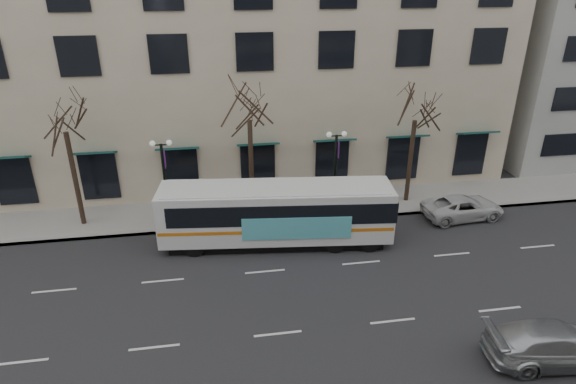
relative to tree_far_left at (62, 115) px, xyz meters
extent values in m
plane|color=black|center=(10.00, -8.80, -6.70)|extent=(160.00, 160.00, 0.00)
cube|color=gray|center=(15.00, 0.20, -6.62)|extent=(80.00, 4.00, 0.15)
cylinder|color=black|center=(0.00, 0.00, -3.83)|extent=(0.28, 0.28, 5.74)
cylinder|color=black|center=(10.00, 0.00, -3.72)|extent=(0.28, 0.28, 5.95)
cylinder|color=black|center=(20.00, 0.00, -3.97)|extent=(0.28, 0.28, 5.46)
cylinder|color=black|center=(5.00, -0.60, -4.20)|extent=(0.16, 0.16, 5.00)
cylinder|color=black|center=(5.00, -0.60, -6.55)|extent=(0.36, 0.36, 0.30)
cube|color=black|center=(5.00, -0.60, -1.75)|extent=(0.90, 0.06, 0.06)
sphere|color=silver|center=(4.55, -0.60, -1.65)|extent=(0.32, 0.32, 0.32)
sphere|color=silver|center=(5.45, -0.60, -1.65)|extent=(0.32, 0.32, 0.32)
cube|color=#561E72|center=(5.12, -0.60, -2.60)|extent=(0.04, 0.45, 1.00)
cylinder|color=black|center=(15.00, -0.60, -4.20)|extent=(0.16, 0.16, 5.00)
cylinder|color=black|center=(15.00, -0.60, -6.55)|extent=(0.36, 0.36, 0.30)
cube|color=black|center=(15.00, -0.60, -1.75)|extent=(0.90, 0.06, 0.06)
sphere|color=silver|center=(14.55, -0.60, -1.65)|extent=(0.32, 0.32, 0.32)
sphere|color=silver|center=(15.45, -0.60, -1.65)|extent=(0.32, 0.32, 0.32)
cube|color=#561E72|center=(15.12, -0.60, -2.60)|extent=(0.04, 0.45, 1.00)
cube|color=silver|center=(10.97, -3.74, -4.81)|extent=(12.62, 4.03, 2.84)
cube|color=black|center=(10.97, -3.74, -6.41)|extent=(11.60, 3.60, 0.47)
cube|color=black|center=(11.28, -3.77, -4.37)|extent=(12.13, 4.02, 1.14)
cube|color=orange|center=(10.97, -3.74, -5.30)|extent=(12.50, 4.05, 0.19)
cube|color=#51B7C5|center=(11.84, -5.22, -5.10)|extent=(5.66, 0.69, 1.24)
cube|color=silver|center=(10.97, -3.74, -3.36)|extent=(11.98, 3.70, 0.08)
cylinder|color=black|center=(6.52, -4.44, -6.18)|extent=(1.06, 0.40, 1.03)
cylinder|color=black|center=(6.78, -2.08, -6.18)|extent=(1.06, 0.40, 1.03)
cylinder|color=black|center=(13.92, -5.26, -6.18)|extent=(1.06, 0.40, 1.03)
cylinder|color=black|center=(14.18, -2.89, -6.18)|extent=(1.06, 0.40, 1.03)
cylinder|color=black|center=(15.77, -5.46, -6.18)|extent=(1.06, 0.40, 1.03)
cylinder|color=black|center=(16.03, -3.10, -6.18)|extent=(1.06, 0.40, 1.03)
imported|color=#B3B7BC|center=(20.28, -14.22, -5.93)|extent=(5.51, 2.69, 1.54)
imported|color=silver|center=(22.54, -2.60, -6.02)|extent=(5.06, 2.59, 1.37)
camera|label=1|loc=(7.93, -26.62, 7.03)|focal=30.00mm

